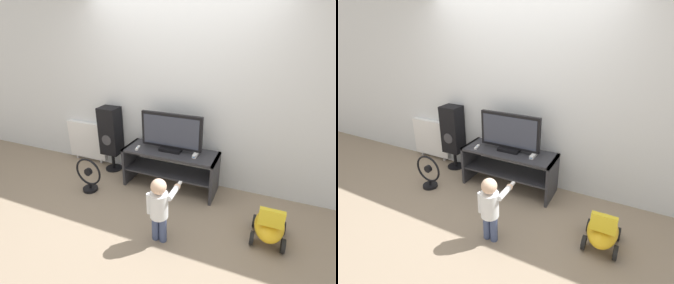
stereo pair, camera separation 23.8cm
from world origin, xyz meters
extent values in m
plane|color=gray|center=(0.00, 0.00, 0.00)|extent=(16.00, 16.00, 0.00)
cube|color=silver|center=(0.00, 0.54, 1.30)|extent=(10.00, 0.06, 2.60)
cube|color=#2D2D33|center=(0.00, 0.23, 0.54)|extent=(1.27, 0.46, 0.03)
cube|color=#2D2D33|center=(0.00, 0.23, 0.25)|extent=(1.23, 0.42, 0.02)
cube|color=#2D2D33|center=(-0.62, 0.23, 0.28)|extent=(0.04, 0.46, 0.56)
cube|color=#2D2D33|center=(0.62, 0.23, 0.28)|extent=(0.04, 0.46, 0.56)
cube|color=black|center=(0.00, 0.25, 0.58)|extent=(0.29, 0.20, 0.04)
cube|color=black|center=(0.00, 0.25, 0.83)|extent=(0.83, 0.05, 0.47)
cube|color=#333847|center=(0.00, 0.22, 0.83)|extent=(0.76, 0.01, 0.40)
cube|color=white|center=(0.35, 0.21, 0.58)|extent=(0.05, 0.18, 0.04)
cube|color=#3F8CE5|center=(0.35, 0.12, 0.58)|extent=(0.03, 0.00, 0.01)
cube|color=white|center=(-0.44, 0.12, 0.57)|extent=(0.06, 0.13, 0.02)
cylinder|color=#337FD8|center=(-0.44, 0.12, 0.58)|extent=(0.01, 0.01, 0.00)
cylinder|color=#3F4C72|center=(0.23, -0.76, 0.15)|extent=(0.08, 0.08, 0.30)
cylinder|color=#3F4C72|center=(0.32, -0.76, 0.15)|extent=(0.08, 0.08, 0.30)
cylinder|color=white|center=(0.28, -0.76, 0.44)|extent=(0.19, 0.19, 0.27)
sphere|color=beige|center=(0.28, -0.76, 0.65)|extent=(0.16, 0.16, 0.16)
cylinder|color=white|center=(0.17, -0.76, 0.43)|extent=(0.06, 0.06, 0.23)
cylinder|color=white|center=(0.38, -0.65, 0.54)|extent=(0.06, 0.23, 0.06)
sphere|color=beige|center=(0.38, -0.53, 0.54)|extent=(0.07, 0.07, 0.07)
cube|color=white|center=(0.38, -0.49, 0.54)|extent=(0.03, 0.13, 0.02)
cylinder|color=black|center=(-1.03, 0.36, 0.01)|extent=(0.26, 0.26, 0.02)
cylinder|color=black|center=(-1.03, 0.36, 0.14)|extent=(0.05, 0.05, 0.29)
cube|color=black|center=(-1.03, 0.36, 0.65)|extent=(0.29, 0.25, 0.72)
cylinder|color=#38383D|center=(-1.03, 0.24, 0.54)|extent=(0.16, 0.01, 0.16)
cylinder|color=black|center=(-0.99, -0.28, 0.02)|extent=(0.20, 0.20, 0.04)
cylinder|color=black|center=(-0.99, -0.28, 0.07)|extent=(0.04, 0.04, 0.06)
torus|color=black|center=(-0.99, -0.28, 0.29)|extent=(0.39, 0.03, 0.39)
cylinder|color=black|center=(-0.99, -0.28, 0.29)|extent=(0.10, 0.05, 0.10)
ellipsoid|color=gold|center=(1.33, -0.31, 0.17)|extent=(0.30, 0.51, 0.21)
cube|color=yellow|center=(1.33, -0.45, 0.37)|extent=(0.24, 0.05, 0.19)
cylinder|color=black|center=(1.18, -0.17, 0.07)|extent=(0.04, 0.14, 0.14)
cylinder|color=black|center=(1.47, -0.17, 0.07)|extent=(0.04, 0.14, 0.14)
cylinder|color=black|center=(1.18, -0.45, 0.07)|extent=(0.04, 0.14, 0.14)
cylinder|color=black|center=(1.47, -0.45, 0.07)|extent=(0.04, 0.14, 0.14)
cube|color=white|center=(-1.58, 0.47, 0.37)|extent=(0.69, 0.08, 0.61)
cube|color=silver|center=(-1.82, 0.47, 0.03)|extent=(0.03, 0.05, 0.06)
cube|color=silver|center=(-1.33, 0.47, 0.03)|extent=(0.03, 0.05, 0.06)
camera|label=1|loc=(1.18, -2.71, 2.03)|focal=28.00mm
camera|label=2|loc=(1.40, -2.61, 2.03)|focal=28.00mm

